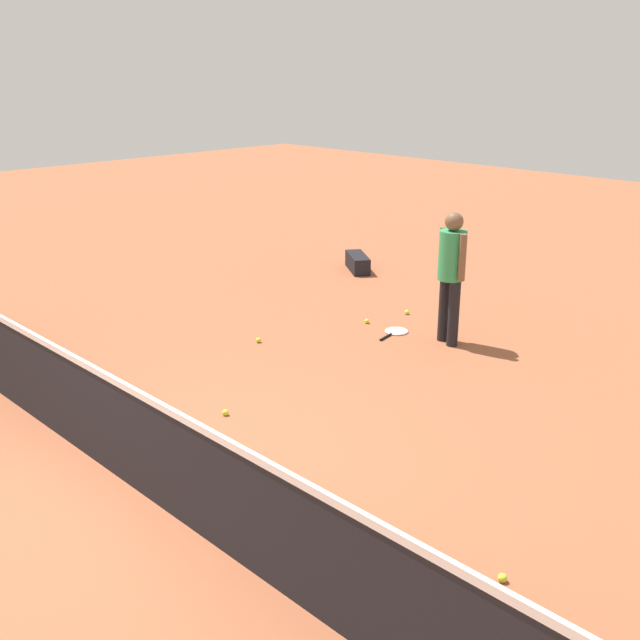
# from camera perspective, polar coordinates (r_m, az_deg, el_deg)

# --- Properties ---
(ground_plane) EXTENTS (40.00, 40.00, 0.00)m
(ground_plane) POSITION_cam_1_polar(r_m,az_deg,el_deg) (6.78, -14.33, -11.99)
(ground_plane) COLOR #9E5638
(court_net) EXTENTS (10.09, 0.09, 1.07)m
(court_net) POSITION_cam_1_polar(r_m,az_deg,el_deg) (6.54, -14.69, -8.22)
(court_net) COLOR #4C4C51
(court_net) RESTS_ON ground_plane
(player_near_side) EXTENTS (0.52, 0.44, 1.70)m
(player_near_side) POSITION_cam_1_polar(r_m,az_deg,el_deg) (9.49, 9.99, 3.99)
(player_near_side) COLOR black
(player_near_side) RESTS_ON ground_plane
(tennis_racket_near_player) EXTENTS (0.37, 0.60, 0.03)m
(tennis_racket_near_player) POSITION_cam_1_polar(r_m,az_deg,el_deg) (10.06, 5.77, -0.89)
(tennis_racket_near_player) COLOR white
(tennis_racket_near_player) RESTS_ON ground_plane
(tennis_ball_near_player) EXTENTS (0.07, 0.07, 0.07)m
(tennis_ball_near_player) POSITION_cam_1_polar(r_m,az_deg,el_deg) (10.80, 6.64, 0.60)
(tennis_ball_near_player) COLOR #C6E033
(tennis_ball_near_player) RESTS_ON ground_plane
(tennis_ball_by_net) EXTENTS (0.07, 0.07, 0.07)m
(tennis_ball_by_net) POSITION_cam_1_polar(r_m,az_deg,el_deg) (7.77, -7.23, -7.01)
(tennis_ball_by_net) COLOR #C6E033
(tennis_ball_by_net) RESTS_ON ground_plane
(tennis_ball_midcourt) EXTENTS (0.07, 0.07, 0.07)m
(tennis_ball_midcourt) POSITION_cam_1_polar(r_m,az_deg,el_deg) (5.65, 13.74, -18.55)
(tennis_ball_midcourt) COLOR #C6E033
(tennis_ball_midcourt) RESTS_ON ground_plane
(tennis_ball_baseline) EXTENTS (0.07, 0.07, 0.07)m
(tennis_ball_baseline) POSITION_cam_1_polar(r_m,az_deg,el_deg) (9.68, -4.73, -1.54)
(tennis_ball_baseline) COLOR #C6E033
(tennis_ball_baseline) RESTS_ON ground_plane
(tennis_ball_stray_left) EXTENTS (0.07, 0.07, 0.07)m
(tennis_ball_stray_left) POSITION_cam_1_polar(r_m,az_deg,el_deg) (10.37, 3.59, -0.08)
(tennis_ball_stray_left) COLOR #C6E033
(tennis_ball_stray_left) RESTS_ON ground_plane
(equipment_bag) EXTENTS (0.81, 0.69, 0.28)m
(equipment_bag) POSITION_cam_1_polar(r_m,az_deg,el_deg) (13.04, 2.85, 4.43)
(equipment_bag) COLOR black
(equipment_bag) RESTS_ON ground_plane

